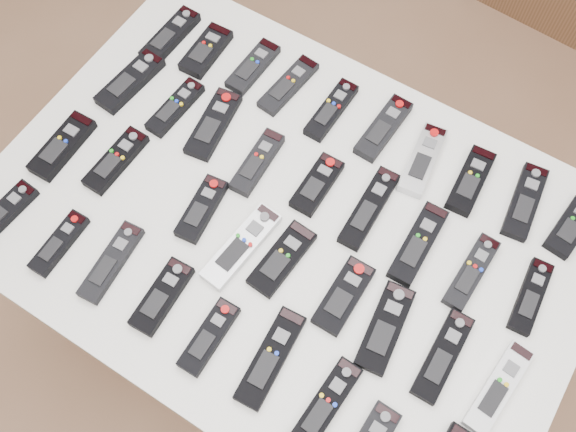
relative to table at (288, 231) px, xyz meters
The scene contains 37 objects.
ground 0.73m from the table, 39.98° to the right, with size 4.00×4.00×0.00m, color #8A6046.
table is the anchor object (origin of this frame).
remote_0 0.57m from the table, 152.48° to the left, with size 0.05×0.18×0.02m, color black.
remote_1 0.49m from the table, 146.02° to the left, with size 0.06×0.15×0.02m, color black.
remote_2 0.41m from the table, 133.90° to the left, with size 0.05×0.16×0.02m, color black.
remote_3 0.35m from the table, 121.97° to the left, with size 0.05×0.17×0.02m, color black.
remote_4 0.30m from the table, 102.16° to the left, with size 0.05×0.17×0.02m, color black.
remote_5 0.32m from the table, 78.21° to the left, with size 0.05×0.17×0.02m, color black.
remote_6 0.33m from the table, 57.44° to the left, with size 0.05×0.18×0.02m, color #B7B7BC.
remote_7 0.41m from the table, 44.76° to the left, with size 0.05×0.16×0.02m, color black.
remote_8 0.51m from the table, 36.49° to the left, with size 0.05×0.18×0.02m, color black.
remote_9 0.59m from the table, 30.38° to the left, with size 0.05×0.15×0.02m, color black.
remote_10 0.51m from the table, 168.36° to the left, with size 0.06×0.18×0.02m, color black.
remote_11 0.38m from the table, 164.78° to the left, with size 0.05×0.16×0.02m, color black.
remote_12 0.29m from the table, 157.80° to the left, with size 0.06×0.18×0.02m, color black.
remote_13 0.16m from the table, 148.70° to the left, with size 0.05×0.16×0.02m, color black.
remote_14 0.12m from the table, 83.95° to the left, with size 0.06×0.14×0.02m, color black.
remote_15 0.19m from the table, 39.53° to the left, with size 0.05×0.20×0.02m, color black.
remote_16 0.28m from the table, 19.60° to the left, with size 0.05×0.19×0.02m, color black.
remote_17 0.39m from the table, 13.98° to the left, with size 0.04×0.17×0.02m, color black.
remote_18 0.51m from the table, 12.49° to the left, with size 0.04×0.16×0.02m, color black.
remote_19 0.53m from the table, 167.24° to the right, with size 0.06×0.17×0.02m, color black.
remote_20 0.41m from the table, 168.19° to the right, with size 0.05×0.17×0.02m, color black.
remote_21 0.20m from the table, 154.36° to the right, with size 0.05×0.15×0.02m, color black.
remote_22 0.13m from the table, 114.14° to the right, with size 0.05×0.20×0.02m, color #B7B7BC.
remote_23 0.11m from the table, 65.42° to the right, with size 0.06×0.17×0.02m, color black.
remote_24 0.21m from the table, 24.95° to the right, with size 0.06×0.16×0.02m, color black.
remote_25 0.31m from the table, 19.16° to the right, with size 0.06×0.18×0.02m, color black.
remote_26 0.42m from the table, 12.44° to the right, with size 0.05×0.18×0.02m, color black.
remote_27 0.53m from the table, ahead, with size 0.05×0.19×0.02m, color silver.
remote_28 0.60m from the table, 149.08° to the right, with size 0.05×0.16×0.02m, color black.
remote_29 0.48m from the table, 140.91° to the right, with size 0.04×0.15×0.02m, color black.
remote_30 0.38m from the table, 132.47° to the right, with size 0.05×0.18×0.02m, color black.
remote_31 0.31m from the table, 113.26° to the right, with size 0.05×0.16×0.02m, color black.
remote_32 0.30m from the table, 88.83° to the right, with size 0.05×0.15×0.02m, color black.
remote_33 0.30m from the table, 64.30° to the right, with size 0.05×0.20×0.02m, color black.
remote_34 0.39m from the table, 47.80° to the right, with size 0.05×0.19×0.02m, color black.
Camera 1 is at (0.23, -0.42, 2.00)m, focal length 40.00 mm.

